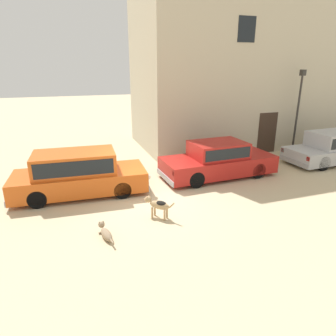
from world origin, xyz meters
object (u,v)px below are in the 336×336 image
at_px(parked_sedan_second, 218,159).
at_px(stray_dog_spotted, 106,233).
at_px(stray_dog_tan, 158,204).
at_px(parked_sedan_third, 332,147).
at_px(parked_sedan_nearest, 78,172).
at_px(street_lamp, 299,102).

distance_m(parked_sedan_second, stray_dog_spotted, 6.04).
height_order(parked_sedan_second, stray_dog_tan, parked_sedan_second).
bearing_deg(parked_sedan_third, stray_dog_tan, -166.59).
bearing_deg(parked_sedan_nearest, stray_dog_spotted, -78.55).
bearing_deg(parked_sedan_second, street_lamp, 15.81).
height_order(parked_sedan_second, street_lamp, street_lamp).
xyz_separation_m(parked_sedan_second, stray_dog_tan, (-3.41, -2.66, -0.28)).
bearing_deg(parked_sedan_third, parked_sedan_second, 177.59).
bearing_deg(stray_dog_spotted, street_lamp, -75.37).
xyz_separation_m(parked_sedan_third, stray_dog_spotted, (-11.05, -3.25, -0.58)).
xyz_separation_m(parked_sedan_second, parked_sedan_third, (6.00, -0.01, -0.00)).
bearing_deg(street_lamp, stray_dog_spotted, -154.21).
relative_size(parked_sedan_nearest, street_lamp, 1.14).
bearing_deg(street_lamp, stray_dog_tan, -153.20).
xyz_separation_m(parked_sedan_third, street_lamp, (-0.73, 1.74, 1.93)).
distance_m(stray_dog_spotted, stray_dog_tan, 1.78).
height_order(parked_sedan_nearest, parked_sedan_second, parked_sedan_nearest).
xyz_separation_m(stray_dog_spotted, street_lamp, (10.32, 4.99, 2.52)).
relative_size(stray_dog_tan, street_lamp, 0.19).
height_order(stray_dog_spotted, street_lamp, street_lamp).
height_order(parked_sedan_nearest, stray_dog_spotted, parked_sedan_nearest).
xyz_separation_m(parked_sedan_nearest, parked_sedan_third, (11.52, 0.02, -0.09)).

